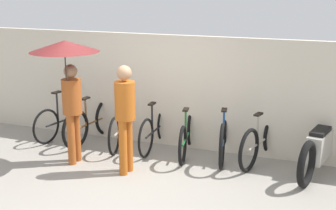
{
  "coord_description": "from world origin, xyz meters",
  "views": [
    {
      "loc": [
        3.18,
        -5.66,
        2.94
      ],
      "look_at": [
        0.47,
        1.25,
        1.0
      ],
      "focal_mm": 50.0,
      "sensor_mm": 36.0,
      "label": 1
    }
  ],
  "objects_px": {
    "parked_bicycle_6": "(261,141)",
    "motorcycle": "(319,148)",
    "parked_bicycle_3": "(156,129)",
    "parked_bicycle_4": "(187,135)",
    "parked_bicycle_5": "(224,135)",
    "parked_bicycle_1": "(92,122)",
    "pedestrian_leading": "(67,66)",
    "parked_bicycle_2": "(122,126)",
    "pedestrian_center": "(125,111)",
    "parked_bicycle_0": "(65,119)"
  },
  "relations": [
    {
      "from": "pedestrian_center",
      "to": "motorcycle",
      "type": "distance_m",
      "value": 3.13
    },
    {
      "from": "motorcycle",
      "to": "parked_bicycle_4",
      "type": "bearing_deg",
      "value": 100.73
    },
    {
      "from": "pedestrian_leading",
      "to": "parked_bicycle_2",
      "type": "bearing_deg",
      "value": -109.3
    },
    {
      "from": "parked_bicycle_4",
      "to": "parked_bicycle_6",
      "type": "bearing_deg",
      "value": -96.31
    },
    {
      "from": "parked_bicycle_2",
      "to": "parked_bicycle_3",
      "type": "xyz_separation_m",
      "value": [
        0.64,
        0.09,
        0.0
      ]
    },
    {
      "from": "parked_bicycle_4",
      "to": "parked_bicycle_5",
      "type": "bearing_deg",
      "value": -91.99
    },
    {
      "from": "parked_bicycle_2",
      "to": "parked_bicycle_4",
      "type": "xyz_separation_m",
      "value": [
        1.28,
        -0.0,
        -0.01
      ]
    },
    {
      "from": "parked_bicycle_2",
      "to": "pedestrian_center",
      "type": "bearing_deg",
      "value": -161.92
    },
    {
      "from": "parked_bicycle_5",
      "to": "parked_bicycle_1",
      "type": "bearing_deg",
      "value": 80.71
    },
    {
      "from": "parked_bicycle_5",
      "to": "pedestrian_leading",
      "type": "relative_size",
      "value": 0.87
    },
    {
      "from": "motorcycle",
      "to": "parked_bicycle_0",
      "type": "bearing_deg",
      "value": 100.16
    },
    {
      "from": "parked_bicycle_0",
      "to": "pedestrian_leading",
      "type": "distance_m",
      "value": 2.01
    },
    {
      "from": "parked_bicycle_3",
      "to": "parked_bicycle_4",
      "type": "height_order",
      "value": "parked_bicycle_4"
    },
    {
      "from": "parked_bicycle_5",
      "to": "parked_bicycle_6",
      "type": "relative_size",
      "value": 1.07
    },
    {
      "from": "parked_bicycle_4",
      "to": "pedestrian_leading",
      "type": "height_order",
      "value": "pedestrian_leading"
    },
    {
      "from": "pedestrian_leading",
      "to": "parked_bicycle_4",
      "type": "bearing_deg",
      "value": -147.21
    },
    {
      "from": "parked_bicycle_1",
      "to": "parked_bicycle_3",
      "type": "height_order",
      "value": "parked_bicycle_1"
    },
    {
      "from": "parked_bicycle_3",
      "to": "parked_bicycle_4",
      "type": "xyz_separation_m",
      "value": [
        0.64,
        -0.09,
        -0.01
      ]
    },
    {
      "from": "parked_bicycle_1",
      "to": "motorcycle",
      "type": "relative_size",
      "value": 0.84
    },
    {
      "from": "pedestrian_center",
      "to": "parked_bicycle_2",
      "type": "bearing_deg",
      "value": -56.62
    },
    {
      "from": "parked_bicycle_3",
      "to": "parked_bicycle_6",
      "type": "xyz_separation_m",
      "value": [
        1.92,
        0.02,
        0.01
      ]
    },
    {
      "from": "parked_bicycle_0",
      "to": "parked_bicycle_5",
      "type": "relative_size",
      "value": 0.91
    },
    {
      "from": "parked_bicycle_0",
      "to": "parked_bicycle_4",
      "type": "xyz_separation_m",
      "value": [
        2.56,
        -0.05,
        -0.01
      ]
    },
    {
      "from": "parked_bicycle_3",
      "to": "motorcycle",
      "type": "relative_size",
      "value": 0.81
    },
    {
      "from": "pedestrian_leading",
      "to": "pedestrian_center",
      "type": "bearing_deg",
      "value": 178.33
    },
    {
      "from": "parked_bicycle_5",
      "to": "parked_bicycle_3",
      "type": "bearing_deg",
      "value": 79.13
    },
    {
      "from": "parked_bicycle_3",
      "to": "parked_bicycle_1",
      "type": "bearing_deg",
      "value": 90.73
    },
    {
      "from": "parked_bicycle_4",
      "to": "pedestrian_center",
      "type": "xyz_separation_m",
      "value": [
        -0.63,
        -1.14,
        0.67
      ]
    },
    {
      "from": "parked_bicycle_3",
      "to": "pedestrian_leading",
      "type": "height_order",
      "value": "pedestrian_leading"
    },
    {
      "from": "parked_bicycle_1",
      "to": "parked_bicycle_4",
      "type": "xyz_separation_m",
      "value": [
        1.92,
        -0.01,
        -0.03
      ]
    },
    {
      "from": "parked_bicycle_2",
      "to": "parked_bicycle_5",
      "type": "distance_m",
      "value": 1.92
    },
    {
      "from": "parked_bicycle_4",
      "to": "pedestrian_leading",
      "type": "bearing_deg",
      "value": 114.27
    },
    {
      "from": "parked_bicycle_6",
      "to": "parked_bicycle_3",
      "type": "bearing_deg",
      "value": 102.61
    },
    {
      "from": "parked_bicycle_0",
      "to": "pedestrian_leading",
      "type": "height_order",
      "value": "pedestrian_leading"
    },
    {
      "from": "parked_bicycle_2",
      "to": "parked_bicycle_5",
      "type": "bearing_deg",
      "value": -98.69
    },
    {
      "from": "motorcycle",
      "to": "pedestrian_leading",
      "type": "bearing_deg",
      "value": 117.51
    },
    {
      "from": "parked_bicycle_0",
      "to": "pedestrian_leading",
      "type": "bearing_deg",
      "value": -133.14
    },
    {
      "from": "parked_bicycle_3",
      "to": "parked_bicycle_4",
      "type": "bearing_deg",
      "value": -101.12
    },
    {
      "from": "parked_bicycle_2",
      "to": "pedestrian_leading",
      "type": "xyz_separation_m",
      "value": [
        -0.35,
        -1.16,
        1.31
      ]
    },
    {
      "from": "parked_bicycle_3",
      "to": "parked_bicycle_2",
      "type": "bearing_deg",
      "value": 94.93
    },
    {
      "from": "parked_bicycle_4",
      "to": "parked_bicycle_1",
      "type": "bearing_deg",
      "value": 78.55
    },
    {
      "from": "parked_bicycle_0",
      "to": "pedestrian_center",
      "type": "relative_size",
      "value": 0.95
    },
    {
      "from": "parked_bicycle_5",
      "to": "pedestrian_leading",
      "type": "bearing_deg",
      "value": 107.7
    },
    {
      "from": "parked_bicycle_6",
      "to": "pedestrian_leading",
      "type": "distance_m",
      "value": 3.43
    },
    {
      "from": "parked_bicycle_5",
      "to": "parked_bicycle_6",
      "type": "height_order",
      "value": "parked_bicycle_6"
    },
    {
      "from": "parked_bicycle_6",
      "to": "motorcycle",
      "type": "height_order",
      "value": "parked_bicycle_6"
    },
    {
      "from": "parked_bicycle_5",
      "to": "parked_bicycle_4",
      "type": "bearing_deg",
      "value": 87.79
    },
    {
      "from": "parked_bicycle_4",
      "to": "parked_bicycle_5",
      "type": "relative_size",
      "value": 0.93
    },
    {
      "from": "parked_bicycle_5",
      "to": "parked_bicycle_6",
      "type": "xyz_separation_m",
      "value": [
        0.64,
        0.01,
        -0.02
      ]
    },
    {
      "from": "parked_bicycle_0",
      "to": "pedestrian_center",
      "type": "height_order",
      "value": "pedestrian_center"
    }
  ]
}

